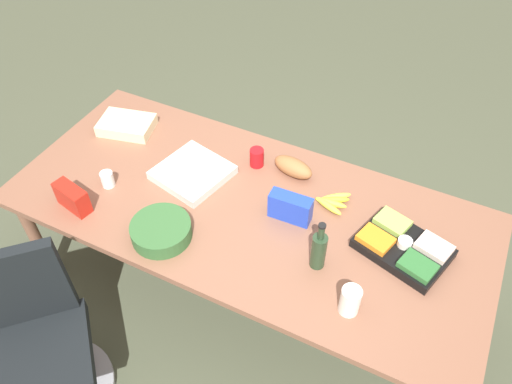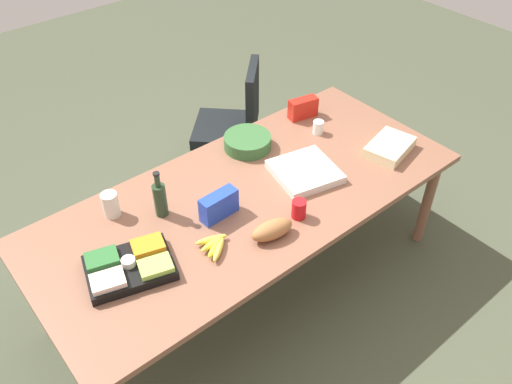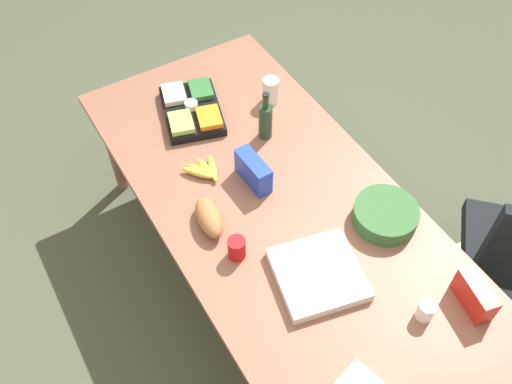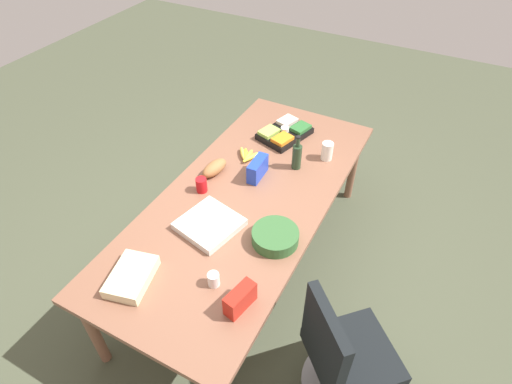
{
  "view_description": "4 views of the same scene",
  "coord_description": "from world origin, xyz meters",
  "views": [
    {
      "loc": [
        0.84,
        -1.59,
        2.74
      ],
      "look_at": [
        0.01,
        0.09,
        0.8
      ],
      "focal_mm": 35.4,
      "sensor_mm": 36.0,
      "label": 1
    },
    {
      "loc": [
        1.43,
        1.8,
        2.77
      ],
      "look_at": [
        -0.01,
        0.06,
        0.82
      ],
      "focal_mm": 37.02,
      "sensor_mm": 36.0,
      "label": 2
    },
    {
      "loc": [
        -1.28,
        0.93,
        2.89
      ],
      "look_at": [
        0.12,
        0.09,
        0.83
      ],
      "focal_mm": 39.18,
      "sensor_mm": 36.0,
      "label": 3
    },
    {
      "loc": [
        -1.93,
        -1.09,
        2.81
      ],
      "look_at": [
        0.03,
        -0.06,
        0.8
      ],
      "focal_mm": 29.43,
      "sensor_mm": 36.0,
      "label": 4
    }
  ],
  "objects": [
    {
      "name": "ground_plane",
      "position": [
        0.0,
        0.0,
        0.0
      ],
      "size": [
        10.0,
        10.0,
        0.0
      ],
      "primitive_type": "plane",
      "color": "#474D39"
    },
    {
      "name": "salad_bowl",
      "position": [
        -0.29,
        -0.37,
        0.8
      ],
      "size": [
        0.31,
        0.31,
        0.09
      ],
      "primitive_type": "cylinder",
      "rotation": [
        0.0,
        0.0,
        0.02
      ],
      "color": "#326030",
      "rests_on": "conference_table"
    },
    {
      "name": "wine_bottle",
      "position": [
        0.47,
        -0.18,
        0.87
      ],
      "size": [
        0.09,
        0.09,
        0.29
      ],
      "color": "#253B24",
      "rests_on": "conference_table"
    },
    {
      "name": "bread_loaf",
      "position": [
        0.12,
        0.34,
        0.81
      ],
      "size": [
        0.26,
        0.15,
        0.1
      ],
      "primitive_type": "ellipsoid",
      "rotation": [
        0.0,
        0.0,
        -0.17
      ],
      "color": "#9E6539",
      "rests_on": "conference_table"
    },
    {
      "name": "paper_cup",
      "position": [
        -0.75,
        -0.2,
        0.81
      ],
      "size": [
        0.09,
        0.09,
        0.09
      ],
      "primitive_type": "cylinder",
      "rotation": [
        0.0,
        0.0,
        -0.26
      ],
      "color": "white",
      "rests_on": "conference_table"
    },
    {
      "name": "banana_bunch",
      "position": [
        0.4,
        0.21,
        0.79
      ],
      "size": [
        0.18,
        0.19,
        0.04
      ],
      "color": "yellow",
      "rests_on": "conference_table"
    },
    {
      "name": "mayo_jar",
      "position": [
        0.68,
        -0.35,
        0.84
      ],
      "size": [
        0.11,
        0.11,
        0.15
      ],
      "primitive_type": "cylinder",
      "rotation": [
        0.0,
        0.0,
        -0.23
      ],
      "color": "white",
      "rests_on": "conference_table"
    },
    {
      "name": "chip_bag_red",
      "position": [
        -0.81,
        -0.4,
        0.83
      ],
      "size": [
        0.21,
        0.12,
        0.14
      ],
      "primitive_type": "cube",
      "rotation": [
        0.0,
        0.0,
        -0.21
      ],
      "color": "red",
      "rests_on": "conference_table"
    },
    {
      "name": "pizza_box",
      "position": [
        -0.38,
        0.07,
        0.79
      ],
      "size": [
        0.43,
        0.43,
        0.05
      ],
      "primitive_type": "cube",
      "rotation": [
        0.0,
        0.0,
        -0.22
      ],
      "color": "silver",
      "rests_on": "conference_table"
    },
    {
      "name": "office_chair",
      "position": [
        -0.64,
        -1.0,
        0.36
      ],
      "size": [
        0.68,
        0.68,
        0.96
      ],
      "color": "gray",
      "rests_on": "ground"
    },
    {
      "name": "veggie_tray",
      "position": [
        0.81,
        0.07,
        0.8
      ],
      "size": [
        0.49,
        0.41,
        0.09
      ],
      "color": "black",
      "rests_on": "conference_table"
    },
    {
      "name": "chip_bag_blue",
      "position": [
        0.23,
        0.03,
        0.84
      ],
      "size": [
        0.22,
        0.09,
        0.15
      ],
      "primitive_type": "cube",
      "rotation": [
        0.0,
        0.0,
        0.04
      ],
      "color": "blue",
      "rests_on": "conference_table"
    },
    {
      "name": "red_solo_cup",
      "position": [
        -0.1,
        0.32,
        0.82
      ],
      "size": [
        0.1,
        0.1,
        0.11
      ],
      "primitive_type": "cylinder",
      "rotation": [
        0.0,
        0.0,
        0.26
      ],
      "color": "red",
      "rests_on": "conference_table"
    },
    {
      "name": "conference_table",
      "position": [
        0.0,
        0.0,
        0.7
      ],
      "size": [
        2.56,
        1.13,
        0.76
      ],
      "color": "brown",
      "rests_on": "ground"
    }
  ]
}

